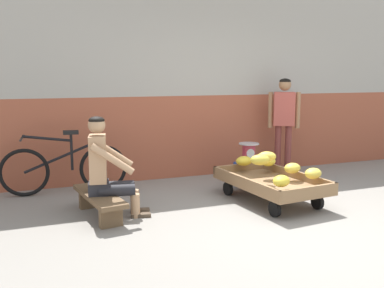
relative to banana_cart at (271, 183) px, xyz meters
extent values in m
plane|color=gray|center=(-0.21, -0.98, -0.24)|extent=(80.00, 80.00, 0.00)
cube|color=#A35138|center=(-0.21, 1.83, 0.39)|extent=(16.00, 0.30, 1.27)
cube|color=#A8A399|center=(-0.21, 1.83, 1.88)|extent=(16.00, 0.30, 1.71)
cube|color=#8E6B47|center=(0.00, 0.00, -0.01)|extent=(0.98, 1.52, 0.05)
cube|color=#8E6B47|center=(-0.40, -0.04, 0.07)|extent=(0.18, 1.44, 0.10)
cube|color=#8E6B47|center=(0.40, 0.04, 0.07)|extent=(0.18, 1.44, 0.10)
cube|color=#8E6B47|center=(-0.07, 0.70, 0.07)|extent=(0.84, 0.12, 0.10)
cube|color=#8E6B47|center=(0.07, -0.70, 0.07)|extent=(0.84, 0.12, 0.10)
cylinder|color=black|center=(-0.36, 0.47, -0.15)|extent=(0.07, 0.18, 0.18)
cylinder|color=black|center=(0.26, 0.53, -0.15)|extent=(0.07, 0.18, 0.18)
cylinder|color=black|center=(-0.26, -0.53, -0.15)|extent=(0.07, 0.18, 0.18)
cylinder|color=black|center=(0.36, -0.47, -0.15)|extent=(0.07, 0.18, 0.18)
ellipsoid|color=yellow|center=(0.34, -0.40, 0.18)|extent=(0.30, 0.27, 0.13)
ellipsoid|color=gold|center=(-0.07, 0.58, 0.18)|extent=(0.26, 0.21, 0.13)
ellipsoid|color=yellow|center=(0.22, 0.44, 0.18)|extent=(0.30, 0.29, 0.13)
ellipsoid|color=yellow|center=(0.28, -0.06, 0.18)|extent=(0.29, 0.26, 0.13)
ellipsoid|color=gold|center=(-0.22, -0.59, 0.18)|extent=(0.30, 0.29, 0.13)
ellipsoid|color=yellow|center=(0.04, 0.18, 0.31)|extent=(0.28, 0.23, 0.13)
ellipsoid|color=gold|center=(-0.18, -0.03, 0.32)|extent=(0.27, 0.23, 0.13)
cube|color=brown|center=(-2.11, 0.18, 0.00)|extent=(0.46, 1.13, 0.05)
cube|color=brown|center=(-2.16, 0.56, -0.13)|extent=(0.25, 0.11, 0.22)
cube|color=brown|center=(-2.05, -0.20, -0.13)|extent=(0.25, 0.11, 0.22)
cylinder|color=tan|center=(-1.70, 0.19, -0.11)|extent=(0.10, 0.10, 0.27)
cube|color=#4C3D2D|center=(-1.64, 0.18, -0.22)|extent=(0.23, 0.13, 0.04)
cylinder|color=#232328|center=(-1.89, 0.23, 0.08)|extent=(0.42, 0.21, 0.13)
cylinder|color=tan|center=(-1.73, 0.02, -0.11)|extent=(0.10, 0.10, 0.27)
cube|color=#4C3D2D|center=(-1.67, 0.01, -0.22)|extent=(0.23, 0.13, 0.04)
cylinder|color=#232328|center=(-1.93, 0.06, 0.08)|extent=(0.42, 0.21, 0.13)
cube|color=#232328|center=(-2.11, 0.18, 0.10)|extent=(0.27, 0.32, 0.14)
cube|color=tan|center=(-2.11, 0.18, 0.43)|extent=(0.24, 0.35, 0.52)
cylinder|color=tan|center=(-1.91, 0.35, 0.46)|extent=(0.48, 0.17, 0.36)
cylinder|color=tan|center=(-1.99, -0.04, 0.46)|extent=(0.48, 0.17, 0.36)
sphere|color=tan|center=(-2.11, 0.18, 0.80)|extent=(0.19, 0.19, 0.19)
ellipsoid|color=black|center=(-2.11, 0.18, 0.86)|extent=(0.17, 0.17, 0.09)
cube|color=#234CA8|center=(0.22, 0.99, -0.09)|extent=(0.36, 0.28, 0.30)
cylinder|color=#28282D|center=(0.22, 0.99, 0.07)|extent=(0.20, 0.20, 0.03)
cube|color=#C6384C|center=(0.22, 0.99, 0.21)|extent=(0.16, 0.10, 0.24)
cylinder|color=white|center=(0.22, 0.94, 0.21)|extent=(0.13, 0.01, 0.13)
cylinder|color=#B2B5BA|center=(0.22, 0.99, 0.34)|extent=(0.30, 0.30, 0.01)
torus|color=black|center=(-2.88, 1.38, 0.08)|extent=(0.64, 0.11, 0.64)
torus|color=black|center=(-1.87, 1.29, 0.08)|extent=(0.64, 0.11, 0.64)
cylinder|color=black|center=(-2.38, 1.33, 0.28)|extent=(1.03, 0.13, 0.43)
cylinder|color=black|center=(-2.28, 1.32, 0.32)|extent=(0.04, 0.04, 0.48)
cylinder|color=black|center=(-2.58, 1.35, 0.52)|extent=(0.62, 0.09, 0.12)
cube|color=black|center=(-2.28, 1.32, 0.59)|extent=(0.21, 0.12, 0.05)
cylinder|color=black|center=(-2.88, 1.38, 0.54)|extent=(0.07, 0.48, 0.03)
cylinder|color=brown|center=(1.03, 1.19, 0.16)|extent=(0.10, 0.10, 0.80)
cylinder|color=brown|center=(0.89, 1.27, 0.16)|extent=(0.10, 0.10, 0.80)
cube|color=#B24C42|center=(0.96, 1.23, 0.82)|extent=(0.38, 0.33, 0.52)
cylinder|color=#9E704C|center=(1.14, 1.13, 0.80)|extent=(0.07, 0.07, 0.56)
cylinder|color=#9E704C|center=(0.78, 1.34, 0.80)|extent=(0.07, 0.07, 0.56)
sphere|color=#9E704C|center=(0.96, 1.23, 1.19)|extent=(0.19, 0.19, 0.19)
ellipsoid|color=black|center=(0.96, 1.23, 1.25)|extent=(0.17, 0.17, 0.09)
cube|color=green|center=(0.40, 0.61, -0.12)|extent=(0.18, 0.12, 0.24)
camera|label=1|loc=(-2.85, -4.66, 1.36)|focal=41.18mm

